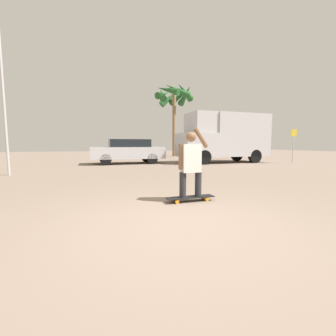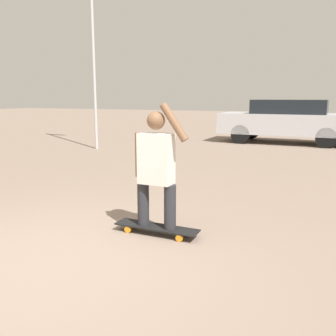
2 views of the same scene
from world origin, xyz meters
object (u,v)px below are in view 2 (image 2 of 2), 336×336
at_px(skateboard, 157,228).
at_px(parked_car_silver, 286,120).
at_px(flagpole, 93,7).
at_px(person_skateboarder, 156,164).

height_order(skateboard, parked_car_silver, parked_car_silver).
relative_size(skateboard, flagpole, 0.14).
bearing_deg(parked_car_silver, skateboard, -90.81).
relative_size(person_skateboarder, flagpole, 0.19).
bearing_deg(skateboard, flagpole, 130.21).
distance_m(parked_car_silver, flagpole, 7.40).
xyz_separation_m(parked_car_silver, flagpole, (-5.17, -4.05, 3.41)).
bearing_deg(person_skateboarder, flagpole, 130.20).
height_order(person_skateboarder, flagpole, flagpole).
bearing_deg(flagpole, skateboard, -49.79).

